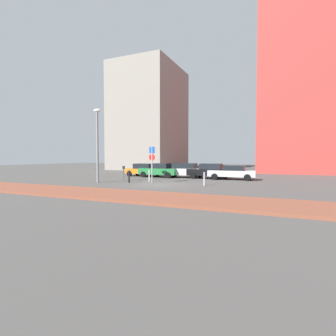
% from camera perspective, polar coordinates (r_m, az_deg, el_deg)
% --- Properties ---
extents(ground_plane, '(120.00, 120.00, 0.00)m').
position_cam_1_polar(ground_plane, '(21.56, -2.20, -3.61)').
color(ground_plane, '#4C4947').
extents(sidewalk_brick, '(40.00, 3.76, 0.14)m').
position_cam_1_polar(sidewalk_brick, '(15.78, -13.07, -5.66)').
color(sidewalk_brick, brown).
rests_on(sidewalk_brick, ground).
extents(parked_car_orange, '(4.13, 2.09, 1.49)m').
position_cam_1_polar(parked_car_orange, '(30.58, -5.38, -0.35)').
color(parked_car_orange, orange).
rests_on(parked_car_orange, ground).
extents(parked_car_green, '(4.52, 1.99, 1.56)m').
position_cam_1_polar(parked_car_green, '(28.86, -1.92, -0.49)').
color(parked_car_green, '#237238').
rests_on(parked_car_green, ground).
extents(parked_car_white, '(4.64, 2.27, 1.58)m').
position_cam_1_polar(parked_car_white, '(28.42, 3.66, -0.46)').
color(parked_car_white, white).
rests_on(parked_car_white, ground).
extents(parked_car_black, '(4.54, 1.99, 1.58)m').
position_cam_1_polar(parked_car_black, '(27.42, 9.19, -0.64)').
color(parked_car_black, black).
rests_on(parked_car_black, ground).
extents(parked_car_silver, '(4.68, 2.12, 1.43)m').
position_cam_1_polar(parked_car_silver, '(26.53, 14.04, -0.94)').
color(parked_car_silver, '#B7BABF').
rests_on(parked_car_silver, ground).
extents(parking_sign_post, '(0.60, 0.11, 3.18)m').
position_cam_1_polar(parking_sign_post, '(22.30, -3.57, 1.76)').
color(parking_sign_post, gray).
rests_on(parking_sign_post, ground).
extents(parking_meter, '(0.18, 0.14, 1.45)m').
position_cam_1_polar(parking_meter, '(23.92, -9.80, -0.78)').
color(parking_meter, '#4C4C51').
rests_on(parking_meter, ground).
extents(street_lamp, '(0.70, 0.36, 6.52)m').
position_cam_1_polar(street_lamp, '(23.72, -15.38, 6.22)').
color(street_lamp, gray).
rests_on(street_lamp, ground).
extents(traffic_bollard_near, '(0.13, 0.13, 1.08)m').
position_cam_1_polar(traffic_bollard_near, '(20.52, 8.04, -2.42)').
color(traffic_bollard_near, '#B7B7BC').
rests_on(traffic_bollard_near, ground).
extents(traffic_bollard_mid, '(0.14, 0.14, 1.09)m').
position_cam_1_polar(traffic_bollard_mid, '(23.83, -4.17, -1.72)').
color(traffic_bollard_mid, '#B7B7BC').
rests_on(traffic_bollard_mid, ground).
extents(traffic_bollard_far, '(0.15, 0.15, 1.09)m').
position_cam_1_polar(traffic_bollard_far, '(22.97, -8.63, -1.89)').
color(traffic_bollard_far, black).
rests_on(traffic_bollard_far, ground).
extents(building_colorful_midrise, '(14.03, 15.22, 23.87)m').
position_cam_1_polar(building_colorful_midrise, '(45.77, 28.90, 14.36)').
color(building_colorful_midrise, '#BF3833').
rests_on(building_colorful_midrise, ground).
extents(building_under_construction, '(10.75, 13.63, 19.01)m').
position_cam_1_polar(building_under_construction, '(49.79, -4.06, 10.82)').
color(building_under_construction, gray).
rests_on(building_under_construction, ground).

